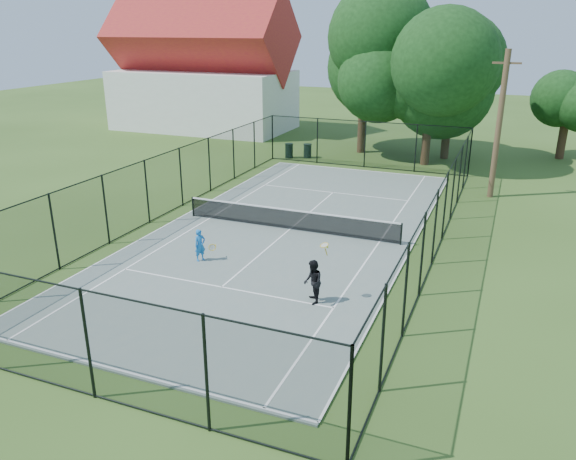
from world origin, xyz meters
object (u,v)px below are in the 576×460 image
at_px(trash_bin_left, 289,151).
at_px(player_blue, 200,245).
at_px(tennis_net, 290,218).
at_px(player_black, 313,282).
at_px(trash_bin_right, 307,151).
at_px(utility_pole, 499,125).

distance_m(trash_bin_left, player_blue, 18.67).
relative_size(tennis_net, player_black, 4.98).
distance_m(tennis_net, trash_bin_right, 14.88).
distance_m(tennis_net, player_black, 7.12).
xyz_separation_m(utility_pole, player_blue, (-9.94, -13.58, -3.18)).
bearing_deg(utility_pole, player_blue, -126.20).
height_order(tennis_net, player_blue, player_blue).
xyz_separation_m(tennis_net, player_black, (3.34, -6.29, 0.23)).
xyz_separation_m(trash_bin_right, player_black, (7.72, -20.51, 0.32)).
distance_m(tennis_net, trash_bin_left, 14.81).
bearing_deg(player_black, trash_bin_left, 113.99).
bearing_deg(tennis_net, trash_bin_right, 107.11).
bearing_deg(tennis_net, trash_bin_left, 112.06).
xyz_separation_m(player_blue, player_black, (5.25, -1.71, 0.12)).
bearing_deg(player_black, trash_bin_right, 110.63).
height_order(tennis_net, trash_bin_right, tennis_net).
height_order(tennis_net, utility_pole, utility_pole).
bearing_deg(tennis_net, player_black, -62.00).
relative_size(trash_bin_right, player_black, 0.48).
xyz_separation_m(trash_bin_left, trash_bin_right, (1.19, 0.50, -0.02)).
height_order(trash_bin_left, player_blue, player_blue).
height_order(trash_bin_left, utility_pole, utility_pole).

